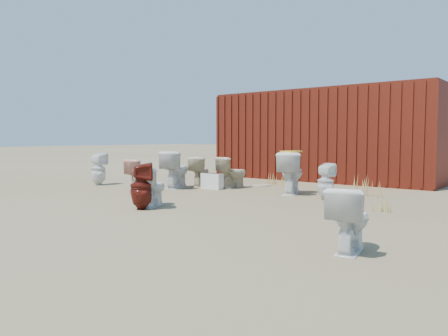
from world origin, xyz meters
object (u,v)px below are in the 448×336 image
Objects in this scene: toilet_front_c at (152,187)px; toilet_back_beige_left at (200,172)px; toilet_back_beige_right at (232,173)px; toilet_front_pink at (142,175)px; toilet_back_e at (326,181)px; shipping_container at (329,135)px; toilet_front_a at (176,170)px; toilet_back_a at (98,169)px; toilet_front_maroon at (141,186)px; toilet_back_yellowlid at (291,173)px; toilet_front_e at (349,219)px; loose_tank at (212,181)px.

toilet_front_c is 0.94× the size of toilet_back_beige_left.
toilet_front_c is 0.93× the size of toilet_back_beige_right.
toilet_front_pink is 3.80m from toilet_back_e.
toilet_front_a is at bearing -111.59° from shipping_container.
toilet_back_beige_left is at bearing -162.28° from toilet_back_a.
shipping_container is at bearing -51.70° from toilet_front_maroon.
toilet_front_pink is at bearing -60.02° from toilet_front_c.
toilet_front_c is at bearing 116.25° from toilet_back_beige_right.
toilet_back_beige_left is 3.26m from toilet_back_e.
shipping_container is 9.17× the size of toilet_front_c.
toilet_back_yellowlid reaches higher than toilet_back_a.
toilet_back_e is (1.75, -3.78, -0.87)m from shipping_container.
toilet_front_maroon is 0.88× the size of toilet_back_yellowlid.
toilet_back_e is at bearing -65.15° from shipping_container.
toilet_front_e is 6.14m from toilet_back_beige_left.
shipping_container is 4.25m from toilet_back_e.
shipping_container reaches higher than toilet_front_e.
toilet_front_pink is 1.03× the size of toilet_back_e.
toilet_back_beige_left is at bearing -102.19° from toilet_front_pink.
toilet_back_beige_left is (-1.51, -3.64, -0.85)m from shipping_container.
toilet_back_a is 1.12× the size of toilet_back_beige_left.
loose_tank is at bearing 72.92° from toilet_back_beige_right.
shipping_container is 5.51m from toilet_front_pink.
toilet_back_yellowlid is (-2.76, 3.57, 0.09)m from toilet_front_e.
toilet_back_a is at bearing -45.88° from toilet_front_c.
toilet_front_pink is 2.36m from toilet_front_maroon.
shipping_container is 4.09m from loose_tank.
toilet_front_a is at bearing -153.58° from loose_tank.
toilet_front_a is 1.28× the size of toilet_front_c.
shipping_container is 3.67m from toilet_back_yellowlid.
toilet_back_e is at bearing -71.41° from toilet_front_e.
toilet_back_beige_right is at bearing -101.52° from shipping_container.
toilet_front_pink reaches higher than toilet_front_e.
toilet_front_a is 1.68× the size of loose_tank.
toilet_front_maroon is (0.11, -0.32, 0.05)m from toilet_front_c.
toilet_back_a is 2.88m from loose_tank.
toilet_back_beige_right is 2.47m from toilet_back_e.
toilet_back_a is at bearing -0.59° from toilet_front_a.
shipping_container is at bearing -62.74° from toilet_back_e.
toilet_front_e is (3.72, -0.70, 0.00)m from toilet_front_c.
toilet_back_beige_left is 0.84m from toilet_back_beige_right.
toilet_front_c is at bearing -31.91° from toilet_front_maroon.
toilet_back_e is (3.55, 1.36, -0.01)m from toilet_front_pink.
shipping_container is at bearing -86.45° from toilet_back_beige_right.
toilet_front_pink is 1.06× the size of toilet_front_c.
toilet_back_a is 2.47m from toilet_back_beige_left.
toilet_back_yellowlid is at bearing -15.38° from toilet_back_e.
shipping_container is 6.72m from toilet_front_maroon.
toilet_front_c is at bearing 92.14° from toilet_back_beige_left.
toilet_back_a is 1.55× the size of loose_tank.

